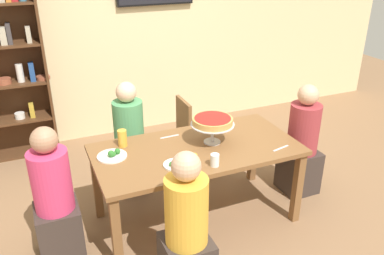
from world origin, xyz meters
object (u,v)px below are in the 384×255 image
(diner_head_west, at_px, (55,204))
(cutlery_fork_near, at_px, (281,148))
(salad_plate_far_diner, at_px, (113,155))
(dining_table, at_px, (196,156))
(diner_near_left, at_px, (187,235))
(deep_dish_pizza_stand, at_px, (213,122))
(water_glass_clear_near, at_px, (215,160))
(diner_head_east, at_px, (301,147))
(salad_plate_near_diner, at_px, (175,164))
(beer_glass_amber_tall, at_px, (193,164))
(cutlery_knife_near, at_px, (170,137))
(beer_glass_amber_short, at_px, (122,138))
(diner_far_left, at_px, (130,144))
(chair_far_right, at_px, (193,132))

(diner_head_west, bearing_deg, cutlery_fork_near, -9.34)
(salad_plate_far_diner, bearing_deg, dining_table, -9.90)
(diner_near_left, relative_size, cutlery_fork_near, 6.39)
(deep_dish_pizza_stand, bearing_deg, diner_near_left, -126.03)
(salad_plate_far_diner, relative_size, water_glass_clear_near, 2.41)
(diner_head_east, distance_m, salad_plate_near_diner, 1.48)
(dining_table, distance_m, beer_glass_amber_tall, 0.46)
(dining_table, relative_size, deep_dish_pizza_stand, 4.62)
(dining_table, distance_m, diner_near_left, 0.86)
(salad_plate_near_diner, height_order, cutlery_fork_near, salad_plate_near_diner)
(beer_glass_amber_tall, distance_m, cutlery_knife_near, 0.68)
(beer_glass_amber_tall, bearing_deg, beer_glass_amber_short, 119.62)
(diner_far_left, bearing_deg, diner_head_west, -46.59)
(salad_plate_near_diner, bearing_deg, dining_table, 37.75)
(diner_near_left, xyz_separation_m, beer_glass_amber_tall, (0.20, 0.36, 0.33))
(chair_far_right, distance_m, cutlery_fork_near, 1.17)
(diner_far_left, height_order, salad_plate_near_diner, diner_far_left)
(diner_head_west, xyz_separation_m, chair_far_right, (1.51, 0.77, -0.01))
(salad_plate_far_diner, xyz_separation_m, beer_glass_amber_tall, (0.51, -0.51, 0.07))
(dining_table, distance_m, cutlery_fork_near, 0.73)
(diner_far_left, height_order, salad_plate_far_diner, diner_far_left)
(beer_glass_amber_tall, distance_m, beer_glass_amber_short, 0.77)
(beer_glass_amber_tall, height_order, cutlery_knife_near, beer_glass_amber_tall)
(water_glass_clear_near, height_order, cutlery_knife_near, water_glass_clear_near)
(diner_head_east, xyz_separation_m, deep_dish_pizza_stand, (-0.99, 0.01, 0.44))
(water_glass_clear_near, bearing_deg, dining_table, 91.62)
(diner_far_left, xyz_separation_m, beer_glass_amber_short, (-0.18, -0.49, 0.32))
(diner_head_east, bearing_deg, cutlery_knife_near, -11.66)
(beer_glass_amber_short, bearing_deg, diner_head_west, -156.38)
(cutlery_knife_near, bearing_deg, chair_far_right, -133.91)
(deep_dish_pizza_stand, relative_size, salad_plate_near_diner, 1.89)
(diner_near_left, bearing_deg, cutlery_fork_near, -67.28)
(diner_head_west, height_order, chair_far_right, diner_head_west)
(salad_plate_near_diner, relative_size, cutlery_fork_near, 1.13)
(diner_near_left, distance_m, deep_dish_pizza_stand, 1.06)
(deep_dish_pizza_stand, xyz_separation_m, cutlery_knife_near, (-0.31, 0.25, -0.19))
(diner_far_left, bearing_deg, water_glass_clear_near, 20.23)
(dining_table, xyz_separation_m, beer_glass_amber_short, (-0.58, 0.28, 0.16))
(deep_dish_pizza_stand, xyz_separation_m, cutlery_fork_near, (0.49, -0.34, -0.19))
(cutlery_knife_near, bearing_deg, beer_glass_amber_tall, 83.72)
(beer_glass_amber_tall, height_order, beer_glass_amber_short, beer_glass_amber_tall)
(diner_head_west, height_order, beer_glass_amber_tall, diner_head_west)
(diner_near_left, relative_size, cutlery_knife_near, 6.39)
(beer_glass_amber_short, bearing_deg, salad_plate_near_diner, -59.15)
(dining_table, xyz_separation_m, salad_plate_near_diner, (-0.28, -0.22, 0.10))
(deep_dish_pizza_stand, height_order, salad_plate_far_diner, deep_dish_pizza_stand)
(deep_dish_pizza_stand, xyz_separation_m, beer_glass_amber_tall, (-0.36, -0.42, -0.11))
(deep_dish_pizza_stand, height_order, beer_glass_amber_tall, deep_dish_pizza_stand)
(diner_far_left, relative_size, cutlery_fork_near, 6.39)
(water_glass_clear_near, xyz_separation_m, cutlery_knife_near, (-0.15, 0.63, -0.05))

